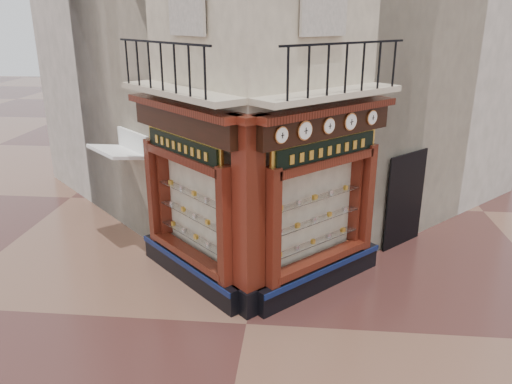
# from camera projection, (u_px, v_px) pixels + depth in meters

# --- Properties ---
(ground) EXTENTS (80.00, 80.00, 0.00)m
(ground) POSITION_uv_depth(u_px,v_px,m) (246.00, 324.00, 9.61)
(ground) COLOR #442420
(ground) RESTS_ON ground
(main_building) EXTENTS (11.31, 11.31, 12.00)m
(main_building) POSITION_uv_depth(u_px,v_px,m) (271.00, 1.00, 13.40)
(main_building) COLOR beige
(main_building) RESTS_ON ground
(neighbour_left) EXTENTS (11.31, 11.31, 11.00)m
(neighbour_left) POSITION_uv_depth(u_px,v_px,m) (199.00, 20.00, 16.11)
(neighbour_left) COLOR beige
(neighbour_left) RESTS_ON ground
(neighbour_right) EXTENTS (11.31, 11.31, 11.00)m
(neighbour_right) POSITION_uv_depth(u_px,v_px,m) (354.00, 20.00, 15.67)
(neighbour_right) COLOR beige
(neighbour_right) RESTS_ON ground
(shopfront_left) EXTENTS (2.86, 2.86, 3.98)m
(shopfront_left) POSITION_uv_depth(u_px,v_px,m) (188.00, 198.00, 10.55)
(shopfront_left) COLOR black
(shopfront_left) RESTS_ON ground
(shopfront_right) EXTENTS (2.86, 2.86, 3.98)m
(shopfront_right) POSITION_uv_depth(u_px,v_px,m) (322.00, 202.00, 10.30)
(shopfront_right) COLOR black
(shopfront_right) RESTS_ON ground
(corner_pilaster) EXTENTS (0.85, 0.85, 3.98)m
(corner_pilaster) POSITION_uv_depth(u_px,v_px,m) (249.00, 221.00, 9.43)
(corner_pilaster) COLOR black
(corner_pilaster) RESTS_ON ground
(balcony) EXTENTS (5.94, 2.97, 1.03)m
(balcony) POSITION_uv_depth(u_px,v_px,m) (254.00, 92.00, 9.61)
(balcony) COLOR beige
(balcony) RESTS_ON ground
(clock_a) EXTENTS (0.26, 0.26, 0.31)m
(clock_a) POSITION_uv_depth(u_px,v_px,m) (281.00, 135.00, 8.81)
(clock_a) COLOR #C47E41
(clock_a) RESTS_ON ground
(clock_b) EXTENTS (0.30, 0.30, 0.37)m
(clock_b) POSITION_uv_depth(u_px,v_px,m) (305.00, 131.00, 9.16)
(clock_b) COLOR #C47E41
(clock_b) RESTS_ON ground
(clock_c) EXTENTS (0.26, 0.26, 0.32)m
(clock_c) POSITION_uv_depth(u_px,v_px,m) (329.00, 126.00, 9.55)
(clock_c) COLOR #C47E41
(clock_c) RESTS_ON ground
(clock_d) EXTENTS (0.29, 0.29, 0.36)m
(clock_d) POSITION_uv_depth(u_px,v_px,m) (350.00, 122.00, 9.93)
(clock_d) COLOR #C47E41
(clock_d) RESTS_ON ground
(clock_e) EXTENTS (0.26, 0.26, 0.32)m
(clock_e) POSITION_uv_depth(u_px,v_px,m) (372.00, 118.00, 10.34)
(clock_e) COLOR #C47E41
(clock_e) RESTS_ON ground
(awning) EXTENTS (1.77, 1.77, 0.25)m
(awning) POSITION_uv_depth(u_px,v_px,m) (126.00, 242.00, 13.09)
(awning) COLOR white
(awning) RESTS_ON ground
(signboard_left) EXTENTS (1.98, 1.98, 0.53)m
(signboard_left) POSITION_uv_depth(u_px,v_px,m) (182.00, 147.00, 10.13)
(signboard_left) COLOR gold
(signboard_left) RESTS_ON ground
(signboard_right) EXTENTS (2.13, 2.13, 0.57)m
(signboard_right) POSITION_uv_depth(u_px,v_px,m) (327.00, 150.00, 9.87)
(signboard_right) COLOR gold
(signboard_right) RESTS_ON ground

